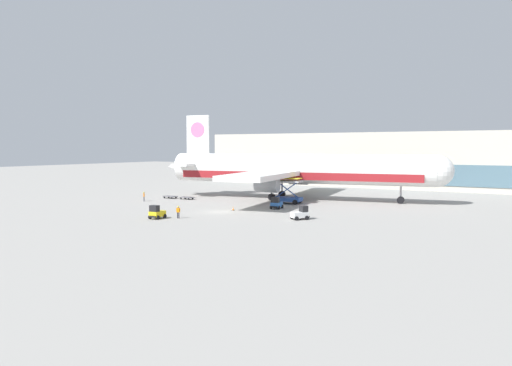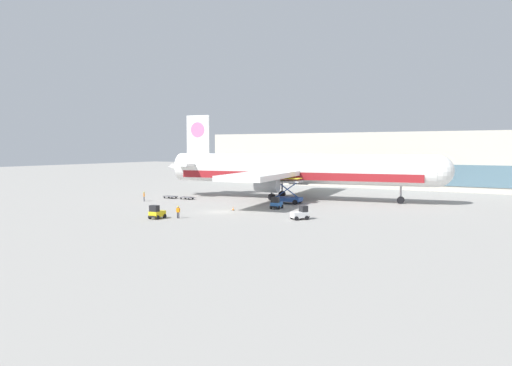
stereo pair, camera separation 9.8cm
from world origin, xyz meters
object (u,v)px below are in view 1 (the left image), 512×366
baggage_tug_mid (301,213)px  ground_crew_far (144,196)px  baggage_tug_far (276,204)px  baggage_dolly_lead (170,196)px  ground_crew_near (178,211)px  traffic_cone_near (233,209)px  scissor_lift_loader (287,194)px  airplane_main (293,170)px  baggage_tug_foreground (157,213)px  baggage_dolly_second (187,197)px

baggage_tug_mid → ground_crew_far: bearing=117.5°
baggage_tug_far → baggage_dolly_lead: 26.79m
baggage_tug_mid → ground_crew_far: size_ratio=1.53×
ground_crew_near → traffic_cone_near: (1.68, 11.75, -0.80)m
scissor_lift_loader → ground_crew_far: (-25.06, -11.00, -0.74)m
airplane_main → scissor_lift_loader: size_ratio=10.21×
baggage_tug_foreground → baggage_dolly_second: (-13.38, 23.15, -0.49)m
traffic_cone_near → baggage_dolly_lead: bearing=157.0°
baggage_tug_far → baggage_dolly_lead: bearing=-105.7°
baggage_tug_mid → ground_crew_far: 36.65m
baggage_tug_far → ground_crew_far: bearing=-91.3°
baggage_dolly_second → airplane_main: bearing=32.4°
ground_crew_far → scissor_lift_loader: bearing=73.4°
scissor_lift_loader → baggage_dolly_second: size_ratio=1.52×
ground_crew_far → ground_crew_near: bearing=15.0°
baggage_dolly_lead → ground_crew_near: 28.83m
scissor_lift_loader → ground_crew_near: 25.56m
baggage_dolly_second → traffic_cone_near: (17.47, -9.47, -0.10)m
baggage_tug_mid → traffic_cone_near: bearing=112.7°
baggage_tug_far → ground_crew_near: bearing=-29.0°
baggage_tug_foreground → baggage_dolly_second: bearing=-154.5°
baggage_tug_foreground → baggage_tug_far: size_ratio=0.98×
airplane_main → baggage_tug_mid: airplane_main is taller
baggage_tug_far → traffic_cone_near: size_ratio=4.42×
airplane_main → baggage_tug_mid: bearing=-70.6°
baggage_tug_mid → baggage_tug_far: same height
baggage_tug_mid → ground_crew_near: (-15.70, -8.22, 0.21)m
ground_crew_far → traffic_cone_near: (22.15, -2.39, -0.80)m
baggage_dolly_lead → ground_crew_far: 6.83m
airplane_main → ground_crew_far: (-22.64, -18.01, -4.75)m
ground_crew_near → ground_crew_far: (-20.47, 14.14, 0.00)m
baggage_tug_mid → ground_crew_far: baggage_tug_mid is taller
airplane_main → baggage_tug_far: bearing=-83.3°
baggage_tug_mid → traffic_cone_near: (-14.02, 3.53, -0.59)m
baggage_tug_foreground → traffic_cone_near: 14.29m
scissor_lift_loader → baggage_tug_mid: 20.26m
airplane_main → ground_crew_near: bearing=-104.0°
baggage_tug_far → ground_crew_near: baggage_tug_far is taller
baggage_tug_mid → baggage_dolly_second: bearing=104.4°
baggage_tug_mid → baggage_tug_far: bearing=81.8°
baggage_tug_foreground → baggage_tug_mid: 20.77m
baggage_dolly_lead → ground_crew_far: bearing=-94.2°
ground_crew_far → traffic_cone_near: ground_crew_far is taller
baggage_dolly_second → ground_crew_near: (15.80, -21.22, 0.70)m
baggage_dolly_second → scissor_lift_loader: bearing=11.9°
baggage_tug_foreground → ground_crew_far: bearing=-136.2°
ground_crew_near → baggage_tug_mid: bearing=0.8°
scissor_lift_loader → baggage_dolly_lead: 24.84m
baggage_tug_foreground → ground_crew_far: baggage_tug_foreground is taller
ground_crew_far → baggage_tug_mid: bearing=40.4°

